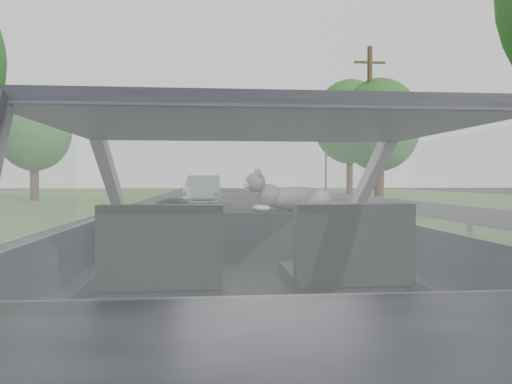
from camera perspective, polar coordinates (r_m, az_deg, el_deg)
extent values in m
cube|color=black|center=(2.49, -0.59, -9.36)|extent=(1.80, 4.00, 1.45)
cube|color=black|center=(3.09, -1.57, -4.93)|extent=(1.58, 0.45, 0.30)
cube|color=black|center=(2.18, -10.53, -6.81)|extent=(0.50, 0.72, 0.42)
cube|color=black|center=(2.26, 10.28, -6.54)|extent=(0.50, 0.72, 0.42)
torus|color=black|center=(2.79, -9.40, -4.19)|extent=(0.36, 0.36, 0.04)
ellipsoid|color=slate|center=(3.09, 4.64, -0.56)|extent=(0.61, 0.29, 0.26)
cube|color=gray|center=(13.25, 14.48, -1.29)|extent=(0.05, 90.00, 0.32)
imported|color=#A3AAB6|center=(23.03, -6.03, 0.17)|extent=(1.89, 4.33, 1.40)
cube|color=#196D2C|center=(23.29, 7.99, 1.62)|extent=(0.32, 1.03, 2.58)
cylinder|color=brown|center=(24.19, 12.84, 7.36)|extent=(0.25, 0.25, 7.44)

